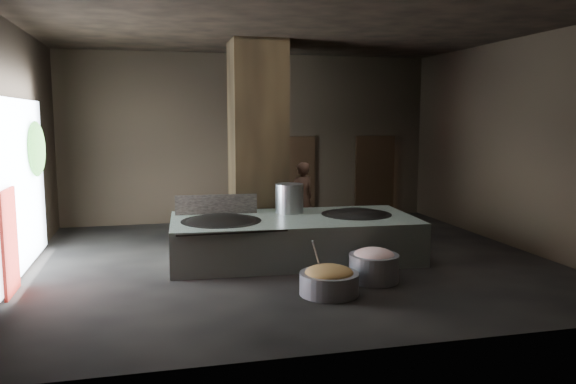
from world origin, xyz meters
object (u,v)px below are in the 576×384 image
object	(u,v)px
stock_pot	(289,199)
meat_basin	(374,268)
hearth_platform	(293,238)
wok_right	(356,218)
wok_left	(221,225)
cook	(302,198)
veg_basin	(329,283)

from	to	relation	value
stock_pot	meat_basin	bearing A→B (deg)	-69.26
hearth_platform	wok_right	distance (m)	1.39
hearth_platform	meat_basin	xyz separation A→B (m)	(0.96, -1.86, -0.18)
hearth_platform	meat_basin	size ratio (longest dim) A/B	5.59
wok_left	wok_right	distance (m)	2.80
stock_pot	wok_left	bearing A→B (deg)	-158.20
hearth_platform	stock_pot	world-z (taller)	stock_pot
wok_left	meat_basin	bearing A→B (deg)	-36.90
hearth_platform	stock_pot	xyz separation A→B (m)	(0.05, 0.55, 0.71)
wok_right	cook	size ratio (longest dim) A/B	0.81
cook	meat_basin	size ratio (longest dim) A/B	2.03
hearth_platform	cook	xyz separation A→B (m)	(0.80, 2.33, 0.45)
wok_left	meat_basin	world-z (taller)	wok_left
hearth_platform	cook	world-z (taller)	cook
hearth_platform	wok_right	xyz separation A→B (m)	(1.35, 0.05, 0.33)
hearth_platform	stock_pot	distance (m)	0.90
wok_right	veg_basin	world-z (taller)	wok_right
meat_basin	veg_basin	bearing A→B (deg)	-152.61
wok_right	hearth_platform	bearing A→B (deg)	-177.88
wok_right	stock_pot	bearing A→B (deg)	158.96
cook	wok_right	bearing A→B (deg)	85.98
veg_basin	wok_left	bearing A→B (deg)	121.87
stock_pot	cook	xyz separation A→B (m)	(0.75, 1.78, -0.26)
hearth_platform	veg_basin	xyz separation A→B (m)	(-0.01, -2.37, -0.24)
wok_left	hearth_platform	bearing A→B (deg)	1.97
cook	stock_pot	bearing A→B (deg)	49.63
hearth_platform	wok_left	size ratio (longest dim) A/B	3.17
cook	meat_basin	xyz separation A→B (m)	(0.16, -4.20, -0.64)
wok_left	cook	bearing A→B (deg)	46.66
wok_left	meat_basin	size ratio (longest dim) A/B	1.76
stock_pot	meat_basin	size ratio (longest dim) A/B	0.73
wok_right	stock_pot	distance (m)	1.44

